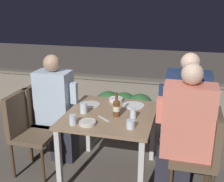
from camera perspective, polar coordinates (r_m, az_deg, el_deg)
name	(u,v)px	position (r m, az deg, el deg)	size (l,w,h in m)	color
ground_plane	(110,174)	(3.24, -0.34, -16.52)	(16.00, 16.00, 0.00)	#665B51
parapet_wall	(138,97)	(4.57, 5.22, -1.31)	(9.00, 0.18, 0.63)	gray
dining_table	(110,122)	(2.92, -0.36, -6.27)	(0.90, 0.94, 0.73)	#937556
planter_hedge	(123,112)	(3.93, 2.35, -4.20)	(0.82, 0.47, 0.61)	brown
chair_left_near	(26,126)	(3.18, -17.13, -6.73)	(0.42, 0.41, 0.90)	brown
chair_left_far	(43,114)	(3.43, -13.91, -4.54)	(0.42, 0.41, 0.90)	brown
person_blue_shirt	(57,108)	(3.31, -11.04, -3.49)	(0.48, 0.26, 1.27)	#282833
chair_right_near	(204,149)	(2.74, 18.21, -11.11)	(0.42, 0.41, 0.90)	brown
person_coral_top	(183,134)	(2.67, 14.28, -8.52)	(0.51, 0.26, 1.34)	#282833
chair_right_far	(201,131)	(3.05, 17.59, -7.83)	(0.42, 0.41, 0.90)	brown
person_navy_jumper	(182,117)	(2.99, 14.13, -5.24)	(0.50, 0.26, 1.36)	#282833
beer_bottle	(117,107)	(2.78, 0.93, -3.35)	(0.07, 0.07, 0.25)	brown
plate_0	(133,105)	(3.09, 4.38, -2.90)	(0.24, 0.24, 0.01)	white
plate_1	(90,105)	(3.11, -4.51, -2.76)	(0.23, 0.23, 0.01)	silver
bowl_0	(88,122)	(2.65, -4.99, -6.39)	(0.16, 0.16, 0.03)	beige
bowl_1	(116,99)	(3.21, 0.81, -1.70)	(0.16, 0.16, 0.04)	silver
glass_cup_0	(133,113)	(2.76, 4.31, -4.57)	(0.06, 0.06, 0.10)	silver
glass_cup_1	(131,124)	(2.56, 3.79, -6.75)	(0.08, 0.08, 0.08)	silver
glass_cup_2	(84,108)	(2.89, -5.79, -3.44)	(0.08, 0.08, 0.11)	silver
glass_cup_3	(73,120)	(2.65, -7.98, -5.81)	(0.07, 0.07, 0.10)	silver
fork_0	(104,119)	(2.75, -1.65, -5.66)	(0.15, 0.12, 0.01)	silver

